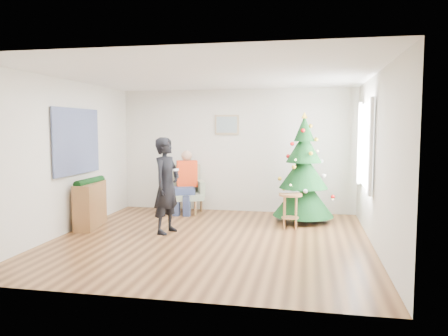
% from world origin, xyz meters
% --- Properties ---
extents(floor, '(5.00, 5.00, 0.00)m').
position_xyz_m(floor, '(0.00, 0.00, 0.00)').
color(floor, brown).
rests_on(floor, ground).
extents(ceiling, '(5.00, 5.00, 0.00)m').
position_xyz_m(ceiling, '(0.00, 0.00, 2.60)').
color(ceiling, white).
rests_on(ceiling, wall_back).
extents(wall_back, '(5.00, 0.00, 5.00)m').
position_xyz_m(wall_back, '(0.00, 2.50, 1.30)').
color(wall_back, silver).
rests_on(wall_back, floor).
extents(wall_front, '(5.00, 0.00, 5.00)m').
position_xyz_m(wall_front, '(0.00, -2.50, 1.30)').
color(wall_front, silver).
rests_on(wall_front, floor).
extents(wall_left, '(0.00, 5.00, 5.00)m').
position_xyz_m(wall_left, '(-2.50, 0.00, 1.30)').
color(wall_left, silver).
rests_on(wall_left, floor).
extents(wall_right, '(0.00, 5.00, 5.00)m').
position_xyz_m(wall_right, '(2.50, 0.00, 1.30)').
color(wall_right, silver).
rests_on(wall_right, floor).
extents(window_panel, '(0.04, 1.30, 1.40)m').
position_xyz_m(window_panel, '(2.47, 1.00, 1.50)').
color(window_panel, white).
rests_on(window_panel, wall_right).
extents(curtains, '(0.05, 1.75, 1.50)m').
position_xyz_m(curtains, '(2.44, 1.00, 1.50)').
color(curtains, white).
rests_on(curtains, wall_right).
extents(christmas_tree, '(1.15, 1.15, 2.09)m').
position_xyz_m(christmas_tree, '(1.43, 1.68, 0.94)').
color(christmas_tree, '#3F2816').
rests_on(christmas_tree, floor).
extents(stool, '(0.41, 0.41, 0.62)m').
position_xyz_m(stool, '(1.21, 1.06, 0.32)').
color(stool, brown).
rests_on(stool, floor).
extents(laptop, '(0.39, 0.32, 0.03)m').
position_xyz_m(laptop, '(1.21, 1.06, 0.63)').
color(laptop, silver).
rests_on(laptop, stool).
extents(armchair, '(0.92, 0.90, 1.00)m').
position_xyz_m(armchair, '(-1.02, 2.06, 0.37)').
color(armchair, gray).
rests_on(armchair, floor).
extents(seated_person, '(0.53, 0.68, 1.31)m').
position_xyz_m(seated_person, '(-1.00, 2.01, 0.67)').
color(seated_person, navy).
rests_on(seated_person, armchair).
extents(standing_man, '(0.54, 0.68, 1.63)m').
position_xyz_m(standing_man, '(-0.83, 0.31, 0.81)').
color(standing_man, black).
rests_on(standing_man, floor).
extents(game_controller, '(0.07, 0.13, 0.04)m').
position_xyz_m(game_controller, '(-0.66, 0.28, 1.09)').
color(game_controller, white).
rests_on(game_controller, standing_man).
extents(console, '(0.46, 1.04, 0.80)m').
position_xyz_m(console, '(-2.33, 0.47, 0.40)').
color(console, brown).
rests_on(console, floor).
extents(garland, '(0.14, 0.90, 0.14)m').
position_xyz_m(garland, '(-2.33, 0.47, 0.82)').
color(garland, black).
rests_on(garland, console).
extents(tapestry, '(0.03, 1.50, 1.15)m').
position_xyz_m(tapestry, '(-2.46, 0.30, 1.55)').
color(tapestry, black).
rests_on(tapestry, wall_left).
extents(framed_picture, '(0.52, 0.05, 0.42)m').
position_xyz_m(framed_picture, '(-0.20, 2.46, 1.85)').
color(framed_picture, tan).
rests_on(framed_picture, wall_back).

